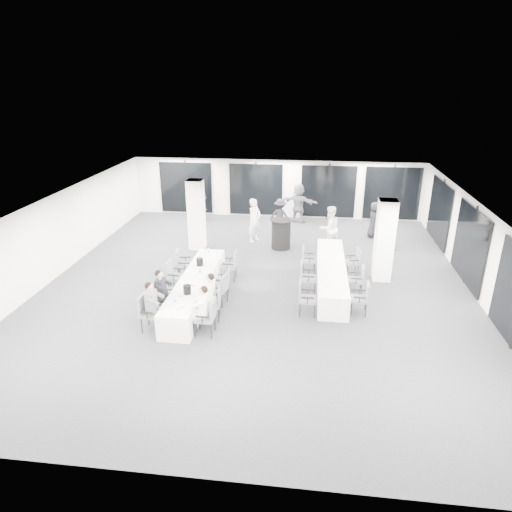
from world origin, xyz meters
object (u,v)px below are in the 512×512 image
Objects in this scene: chair_main_right_second at (214,301)px; chair_side_left_near at (305,296)px; chair_main_left_second at (158,299)px; chair_side_left_mid at (306,275)px; chair_main_right_near at (208,315)px; chair_side_right_far at (354,260)px; chair_side_right_near at (362,296)px; chair_main_left_fourth at (174,274)px; ice_bucket_far at (200,262)px; chair_side_right_mid at (358,278)px; cocktail_table at (281,234)px; chair_main_right_far at (231,264)px; chair_main_left_near at (148,310)px; banquet_table_main at (195,289)px; standing_guest_c at (280,214)px; standing_guest_a at (255,217)px; standing_guest_h at (389,223)px; chair_main_right_fourth at (225,280)px; ice_bucket_near at (187,290)px; standing_guest_f at (299,201)px; standing_guest_g at (201,200)px; chair_side_left_far at (307,258)px; chair_main_right_mid at (221,287)px; standing_guest_b at (330,225)px; standing_guest_e at (374,217)px; chair_main_left_far at (182,262)px; chair_main_left_mid at (166,289)px.

chair_side_left_near is at bearing -84.01° from chair_main_right_second.
chair_side_left_mid is (4.22, 2.08, 0.05)m from chair_main_left_second.
chair_main_right_near is 1.14× the size of chair_side_right_far.
chair_side_right_near is (4.22, 1.70, -0.04)m from chair_main_right_near.
chair_main_left_fourth is 1.01× the size of chair_side_left_mid.
ice_bucket_far is (0.75, 2.08, 0.34)m from chair_main_left_second.
chair_side_right_mid is (5.90, 0.57, -0.06)m from chair_main_left_fourth.
chair_main_left_fourth is (-3.15, -4.35, -0.02)m from cocktail_table.
chair_main_right_far is 4.34m from chair_side_right_far.
banquet_table_main is at bearing 161.33° from chair_main_left_near.
chair_main_left_second is 0.55× the size of standing_guest_c.
chair_main_left_near is 1.68m from chair_main_right_near.
standing_guest_h is at bearing -59.72° from standing_guest_a.
chair_main_right_fourth is (1.67, 2.40, -0.08)m from chair_main_left_near.
ice_bucket_near is at bearing -79.51° from chair_side_left_near.
standing_guest_f is 1.03× the size of standing_guest_g.
chair_side_left_far is 5.02m from ice_bucket_near.
chair_main_left_fourth is at bearing 146.42° from banquet_table_main.
standing_guest_h reaches higher than banquet_table_main.
chair_side_left_far is 0.45× the size of standing_guest_f.
chair_main_right_mid is at bearing 108.05° from chair_side_right_mid.
standing_guest_a is (0.31, 5.15, 0.53)m from chair_main_right_fourth.
chair_main_right_near is 1.11× the size of chair_side_right_mid.
standing_guest_a reaches higher than ice_bucket_far.
chair_side_right_near is (5.90, 1.65, -0.04)m from chair_main_left_near.
standing_guest_f is (-1.35, 3.52, 0.04)m from standing_guest_b.
chair_main_right_fourth reaches higher than banquet_table_main.
chair_side_right_far is at bearing 139.86° from standing_guest_c.
chair_main_left_fourth is 2.01m from chair_main_right_far.
standing_guest_f is 8.11m from ice_bucket_far.
chair_main_left_second is 0.94× the size of chair_main_right_second.
standing_guest_c is (-2.92, 5.82, 0.33)m from chair_side_right_mid.
ice_bucket_far is at bearing 80.51° from chair_side_right_near.
standing_guest_e reaches higher than chair_main_right_second.
chair_side_right_far is (4.23, 2.18, 0.02)m from chair_main_right_fourth.
standing_guest_g is (-0.89, 6.65, 0.43)m from chair_main_left_far.
standing_guest_b is 6.75m from standing_guest_g.
standing_guest_h is at bearing 33.98° from ice_bucket_far.
chair_main_right_second reaches higher than chair_main_left_mid.
chair_side_left_far is at bearing -179.73° from chair_side_left_mid.
standing_guest_a is at bearing -10.46° from chair_main_right_second.
standing_guest_c is (1.30, 7.12, 0.29)m from chair_main_right_mid.
chair_main_left_second is 7.95m from standing_guest_b.
chair_main_left_far is at bearing 77.18° from chair_side_right_near.
banquet_table_main is 5.17× the size of chair_side_right_near.
chair_main_right_near is at bearing 54.79° from chair_main_left_second.
chair_side_left_near is at bearing 54.03° from chair_main_left_far.
chair_side_left_mid is 3.93m from ice_bucket_near.
cocktail_table is 0.59× the size of standing_guest_b.
chair_side_left_mid reaches higher than chair_side_right_far.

